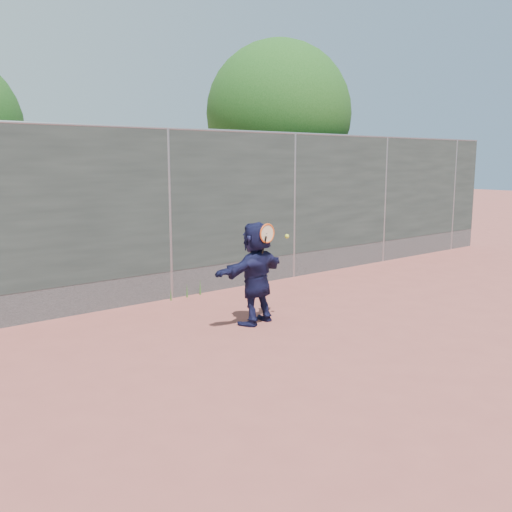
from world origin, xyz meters
TOP-DOWN VIEW (x-y plane):
  - ground at (0.00, 0.00)m, footprint 80.00×80.00m
  - player at (0.18, 1.32)m, footprint 1.51×0.75m
  - ball_ground at (2.12, 3.35)m, footprint 0.07×0.07m
  - fence at (-0.00, 3.50)m, footprint 20.00×0.06m
  - swing_action at (0.27, 1.12)m, footprint 0.61×0.13m
  - tree_right at (4.68, 5.75)m, footprint 3.78×3.60m
  - weed_clump at (0.29, 3.38)m, footprint 0.68×0.07m

SIDE VIEW (x-z plane):
  - ground at x=0.00m, z-range 0.00..0.00m
  - ball_ground at x=2.12m, z-range 0.00..0.07m
  - weed_clump at x=0.29m, z-range -0.02..0.28m
  - player at x=0.18m, z-range 0.00..1.56m
  - swing_action at x=0.27m, z-range 1.12..1.63m
  - fence at x=0.00m, z-range 0.07..3.09m
  - tree_right at x=4.68m, z-range 0.80..6.19m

